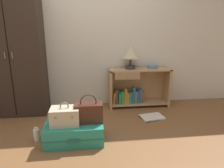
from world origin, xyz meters
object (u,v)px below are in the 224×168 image
at_px(bookshelf, 136,88).
at_px(suitcase_large, 74,132).
at_px(wardrobe, 14,53).
at_px(bowl, 152,67).
at_px(open_book_on_floor, 152,117).
at_px(handbag, 89,112).
at_px(table_lamp, 131,53).
at_px(bottle, 36,135).
at_px(train_case, 65,116).

distance_m(bookshelf, suitcase_large, 1.50).
xyz_separation_m(wardrobe, bowl, (2.22, 0.08, -0.28)).
height_order(wardrobe, open_book_on_floor, wardrobe).
bearing_deg(handbag, bowl, 43.98).
bearing_deg(bowl, table_lamp, 177.86).
height_order(bookshelf, handbag, bookshelf).
bearing_deg(wardrobe, table_lamp, 3.06).
height_order(handbag, bottle, handbag).
distance_m(table_lamp, train_case, 1.62).
bearing_deg(bowl, train_case, -141.55).
distance_m(wardrobe, open_book_on_floor, 2.34).
bearing_deg(train_case, table_lamp, 47.98).
distance_m(bowl, suitcase_large, 1.79).
bearing_deg(bottle, suitcase_large, -7.83).
bearing_deg(table_lamp, open_book_on_floor, -66.32).
bearing_deg(table_lamp, train_case, -132.02).
xyz_separation_m(table_lamp, suitcase_large, (-0.91, -1.10, -0.81)).
bearing_deg(bottle, open_book_on_floor, 16.37).
distance_m(table_lamp, handbag, 1.43).
bearing_deg(bookshelf, table_lamp, 168.14).
relative_size(bottle, open_book_on_floor, 0.41).
height_order(train_case, open_book_on_floor, train_case).
relative_size(wardrobe, bookshelf, 1.84).
distance_m(train_case, handbag, 0.28).
xyz_separation_m(bookshelf, bowl, (0.28, 0.01, 0.38)).
height_order(bookshelf, train_case, bookshelf).
bearing_deg(handbag, open_book_on_floor, 28.52).
bearing_deg(train_case, suitcase_large, 11.29).
xyz_separation_m(bowl, bottle, (-1.76, -1.02, -0.61)).
height_order(suitcase_large, handbag, handbag).
height_order(table_lamp, handbag, table_lamp).
distance_m(wardrobe, table_lamp, 1.84).
relative_size(train_case, bottle, 1.89).
xyz_separation_m(handbag, bottle, (-0.65, 0.05, -0.28)).
height_order(bookshelf, bowl, bowl).
relative_size(handbag, bottle, 2.02).
bearing_deg(bottle, train_case, -12.81).
bearing_deg(bookshelf, handbag, -128.14).
relative_size(wardrobe, bowl, 10.99).
relative_size(bowl, open_book_on_floor, 0.41).
relative_size(bookshelf, handbag, 2.98).
bearing_deg(handbag, wardrobe, 138.00).
xyz_separation_m(handbag, open_book_on_floor, (0.98, 0.53, -0.36)).
relative_size(wardrobe, bottle, 11.06).
xyz_separation_m(bowl, open_book_on_floor, (-0.14, -0.55, -0.69)).
relative_size(bookshelf, open_book_on_floor, 2.47).
height_order(bookshelf, table_lamp, table_lamp).
xyz_separation_m(wardrobe, open_book_on_floor, (2.08, -0.46, -0.96)).
xyz_separation_m(bookshelf, train_case, (-1.12, -1.10, 0.03)).
height_order(table_lamp, bowl, table_lamp).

